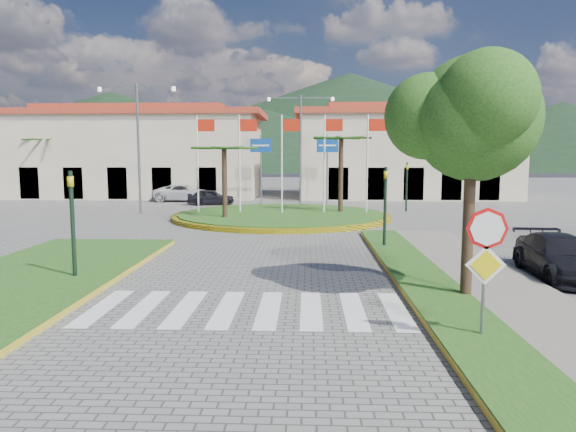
{
  "coord_description": "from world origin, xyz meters",
  "views": [
    {
      "loc": [
        1.49,
        -7.77,
        3.61
      ],
      "look_at": [
        0.9,
        8.0,
        1.76
      ],
      "focal_mm": 32.0,
      "sensor_mm": 36.0,
      "label": 1
    }
  ],
  "objects_px": {
    "stop_sign": "(486,252)",
    "car_dark_b": "(374,191)",
    "car_side_right": "(560,256)",
    "car_dark_a": "(211,197)",
    "white_van": "(185,193)",
    "roundabout_island": "(282,215)",
    "deciduous_tree": "(474,91)"
  },
  "relations": [
    {
      "from": "car_dark_b",
      "to": "deciduous_tree",
      "type": "bearing_deg",
      "value": -165.5
    },
    {
      "from": "deciduous_tree",
      "to": "car_dark_b",
      "type": "relative_size",
      "value": 1.79
    },
    {
      "from": "deciduous_tree",
      "to": "white_van",
      "type": "xyz_separation_m",
      "value": [
        -13.81,
        27.84,
        -4.49
      ]
    },
    {
      "from": "stop_sign",
      "to": "deciduous_tree",
      "type": "distance_m",
      "value": 4.59
    },
    {
      "from": "car_dark_a",
      "to": "car_dark_b",
      "type": "xyz_separation_m",
      "value": [
        12.96,
        6.9,
        0.04
      ]
    },
    {
      "from": "roundabout_island",
      "to": "car_dark_a",
      "type": "xyz_separation_m",
      "value": [
        -5.67,
        8.0,
        0.42
      ]
    },
    {
      "from": "roundabout_island",
      "to": "car_dark_b",
      "type": "xyz_separation_m",
      "value": [
        7.29,
        14.9,
        0.45
      ]
    },
    {
      "from": "stop_sign",
      "to": "car_dark_b",
      "type": "height_order",
      "value": "stop_sign"
    },
    {
      "from": "car_dark_a",
      "to": "car_side_right",
      "type": "relative_size",
      "value": 0.8
    },
    {
      "from": "roundabout_island",
      "to": "car_dark_a",
      "type": "distance_m",
      "value": 9.82
    },
    {
      "from": "stop_sign",
      "to": "white_van",
      "type": "height_order",
      "value": "stop_sign"
    },
    {
      "from": "car_dark_b",
      "to": "roundabout_island",
      "type": "bearing_deg",
      "value": 171.64
    },
    {
      "from": "car_dark_a",
      "to": "car_side_right",
      "type": "height_order",
      "value": "car_side_right"
    },
    {
      "from": "deciduous_tree",
      "to": "car_dark_b",
      "type": "bearing_deg",
      "value": 86.78
    },
    {
      "from": "deciduous_tree",
      "to": "car_dark_a",
      "type": "height_order",
      "value": "deciduous_tree"
    },
    {
      "from": "roundabout_island",
      "to": "car_dark_b",
      "type": "distance_m",
      "value": 16.59
    },
    {
      "from": "white_van",
      "to": "deciduous_tree",
      "type": "bearing_deg",
      "value": -154.21
    },
    {
      "from": "deciduous_tree",
      "to": "white_van",
      "type": "relative_size",
      "value": 1.38
    },
    {
      "from": "stop_sign",
      "to": "car_dark_a",
      "type": "distance_m",
      "value": 29.99
    },
    {
      "from": "deciduous_tree",
      "to": "white_van",
      "type": "height_order",
      "value": "deciduous_tree"
    },
    {
      "from": "car_side_right",
      "to": "car_dark_a",
      "type": "bearing_deg",
      "value": 127.46
    },
    {
      "from": "stop_sign",
      "to": "car_side_right",
      "type": "bearing_deg",
      "value": 53.51
    },
    {
      "from": "white_van",
      "to": "car_dark_a",
      "type": "xyz_separation_m",
      "value": [
        2.65,
        -2.84,
        -0.1
      ]
    },
    {
      "from": "stop_sign",
      "to": "deciduous_tree",
      "type": "xyz_separation_m",
      "value": [
        0.6,
        3.04,
        3.38
      ]
    },
    {
      "from": "stop_sign",
      "to": "car_dark_b",
      "type": "xyz_separation_m",
      "value": [
        2.4,
        34.93,
        -1.17
      ]
    },
    {
      "from": "car_dark_a",
      "to": "car_dark_b",
      "type": "relative_size",
      "value": 0.91
    },
    {
      "from": "car_dark_a",
      "to": "white_van",
      "type": "bearing_deg",
      "value": 35.91
    },
    {
      "from": "roundabout_island",
      "to": "stop_sign",
      "type": "distance_m",
      "value": 20.69
    },
    {
      "from": "white_van",
      "to": "car_dark_a",
      "type": "height_order",
      "value": "white_van"
    },
    {
      "from": "roundabout_island",
      "to": "car_dark_b",
      "type": "bearing_deg",
      "value": 63.92
    },
    {
      "from": "roundabout_island",
      "to": "car_side_right",
      "type": "bearing_deg",
      "value": -57.79
    },
    {
      "from": "car_dark_b",
      "to": "white_van",
      "type": "bearing_deg",
      "value": 122.29
    }
  ]
}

